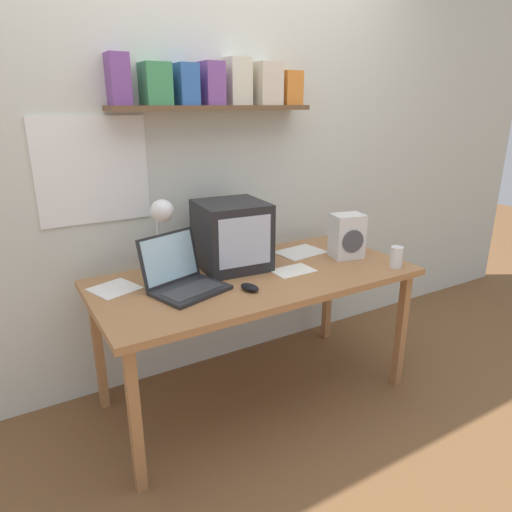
# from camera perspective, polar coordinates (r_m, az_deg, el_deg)

# --- Properties ---
(ground_plane) EXTENTS (12.00, 12.00, 0.00)m
(ground_plane) POSITION_cam_1_polar(r_m,az_deg,el_deg) (2.69, 0.00, -16.79)
(ground_plane) COLOR brown
(back_wall) EXTENTS (5.60, 0.24, 2.60)m
(back_wall) POSITION_cam_1_polar(r_m,az_deg,el_deg) (2.64, -5.69, 13.12)
(back_wall) COLOR silver
(back_wall) RESTS_ON ground_plane
(corner_desk) EXTENTS (1.64, 0.78, 0.72)m
(corner_desk) POSITION_cam_1_polar(r_m,az_deg,el_deg) (2.37, 0.00, -3.61)
(corner_desk) COLOR #A97244
(corner_desk) RESTS_ON ground_plane
(crt_monitor) EXTENTS (0.37, 0.38, 0.35)m
(crt_monitor) POSITION_cam_1_polar(r_m,az_deg,el_deg) (2.41, -3.06, 2.63)
(crt_monitor) COLOR #232326
(crt_monitor) RESTS_ON corner_desk
(laptop) EXTENTS (0.40, 0.38, 0.25)m
(laptop) POSITION_cam_1_polar(r_m,az_deg,el_deg) (2.18, -9.32, -2.48)
(laptop) COLOR #232326
(laptop) RESTS_ON corner_desk
(desk_lamp) EXTENTS (0.14, 0.19, 0.40)m
(desk_lamp) POSITION_cam_1_polar(r_m,az_deg,el_deg) (2.28, -11.70, 4.00)
(desk_lamp) COLOR white
(desk_lamp) RESTS_ON corner_desk
(juice_glass) EXTENTS (0.07, 0.07, 0.11)m
(juice_glass) POSITION_cam_1_polar(r_m,az_deg,el_deg) (2.55, 17.13, -0.25)
(juice_glass) COLOR white
(juice_glass) RESTS_ON corner_desk
(space_heater) EXTENTS (0.20, 0.17, 0.25)m
(space_heater) POSITION_cam_1_polar(r_m,az_deg,el_deg) (2.63, 11.31, 2.47)
(space_heater) COLOR white
(space_heater) RESTS_ON corner_desk
(computer_mouse) EXTENTS (0.09, 0.12, 0.03)m
(computer_mouse) POSITION_cam_1_polar(r_m,az_deg,el_deg) (2.15, -0.79, -3.94)
(computer_mouse) COLOR black
(computer_mouse) RESTS_ON corner_desk
(loose_paper_near_monitor) EXTENTS (0.29, 0.23, 0.00)m
(loose_paper_near_monitor) POSITION_cam_1_polar(r_m,az_deg,el_deg) (2.71, 5.56, 0.49)
(loose_paper_near_monitor) COLOR white
(loose_paper_near_monitor) RESTS_ON corner_desk
(printed_handout) EXTENTS (0.22, 0.15, 0.00)m
(printed_handout) POSITION_cam_1_polar(r_m,az_deg,el_deg) (2.40, 4.65, -1.83)
(printed_handout) COLOR white
(printed_handout) RESTS_ON corner_desk
(loose_paper_near_laptop) EXTENTS (0.25, 0.25, 0.00)m
(loose_paper_near_laptop) POSITION_cam_1_polar(r_m,az_deg,el_deg) (2.27, -17.27, -3.91)
(loose_paper_near_laptop) COLOR white
(loose_paper_near_laptop) RESTS_ON corner_desk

